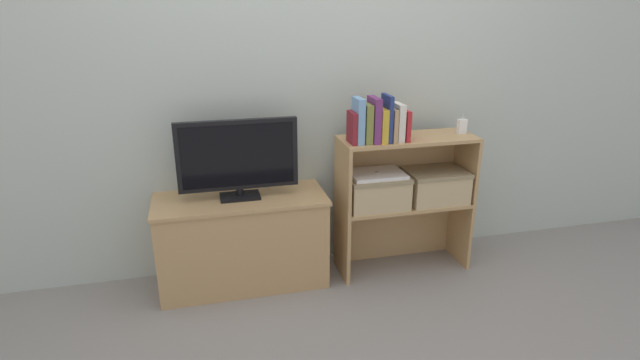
# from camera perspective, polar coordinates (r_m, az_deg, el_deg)

# --- Properties ---
(ground_plane) EXTENTS (16.00, 16.00, 0.00)m
(ground_plane) POSITION_cam_1_polar(r_m,az_deg,el_deg) (2.97, 0.71, -12.29)
(ground_plane) COLOR gray
(wall_back) EXTENTS (10.00, 0.05, 2.40)m
(wall_back) POSITION_cam_1_polar(r_m,az_deg,el_deg) (2.94, -1.29, 12.45)
(wall_back) COLOR #B2BCB2
(wall_back) RESTS_ON ground_plane
(tv_stand) EXTENTS (0.96, 0.40, 0.54)m
(tv_stand) POSITION_cam_1_polar(r_m,az_deg,el_deg) (2.93, -8.83, -6.87)
(tv_stand) COLOR tan
(tv_stand) RESTS_ON ground_plane
(tv) EXTENTS (0.66, 0.14, 0.44)m
(tv) POSITION_cam_1_polar(r_m,az_deg,el_deg) (2.75, -9.38, 2.61)
(tv) COLOR black
(tv) RESTS_ON tv_stand
(bookshelf_lower_tier) EXTENTS (0.80, 0.30, 0.43)m
(bookshelf_lower_tier) POSITION_cam_1_polar(r_m,az_deg,el_deg) (3.16, 9.03, -4.80)
(bookshelf_lower_tier) COLOR tan
(bookshelf_lower_tier) RESTS_ON ground_plane
(bookshelf_upper_tier) EXTENTS (0.80, 0.30, 0.40)m
(bookshelf_upper_tier) POSITION_cam_1_polar(r_m,az_deg,el_deg) (3.01, 9.45, 2.43)
(bookshelf_upper_tier) COLOR tan
(bookshelf_upper_tier) RESTS_ON bookshelf_lower_tier
(book_maroon) EXTENTS (0.03, 0.13, 0.18)m
(book_maroon) POSITION_cam_1_polar(r_m,az_deg,el_deg) (2.74, 3.67, 5.99)
(book_maroon) COLOR maroon
(book_maroon) RESTS_ON bookshelf_upper_tier
(book_skyblue) EXTENTS (0.04, 0.13, 0.25)m
(book_skyblue) POSITION_cam_1_polar(r_m,az_deg,el_deg) (2.74, 4.40, 6.78)
(book_skyblue) COLOR #709ECC
(book_skyblue) RESTS_ON bookshelf_upper_tier
(book_olive) EXTENTS (0.04, 0.14, 0.22)m
(book_olive) POSITION_cam_1_polar(r_m,az_deg,el_deg) (2.76, 5.31, 6.48)
(book_olive) COLOR olive
(book_olive) RESTS_ON bookshelf_upper_tier
(book_plum) EXTENTS (0.04, 0.15, 0.25)m
(book_plum) POSITION_cam_1_polar(r_m,az_deg,el_deg) (2.77, 6.20, 6.85)
(book_plum) COLOR #6B2D66
(book_plum) RESTS_ON bookshelf_upper_tier
(book_mustard) EXTENTS (0.04, 0.15, 0.19)m
(book_mustard) POSITION_cam_1_polar(r_m,az_deg,el_deg) (2.79, 6.98, 6.28)
(book_mustard) COLOR gold
(book_mustard) RESTS_ON bookshelf_upper_tier
(book_navy) EXTENTS (0.02, 0.14, 0.26)m
(book_navy) POSITION_cam_1_polar(r_m,az_deg,el_deg) (2.79, 7.65, 7.01)
(book_navy) COLOR navy
(book_navy) RESTS_ON bookshelf_upper_tier
(book_tan) EXTENTS (0.02, 0.15, 0.18)m
(book_tan) POSITION_cam_1_polar(r_m,az_deg,el_deg) (2.81, 8.15, 6.30)
(book_tan) COLOR tan
(book_tan) RESTS_ON bookshelf_upper_tier
(book_ivory) EXTENTS (0.04, 0.13, 0.21)m
(book_ivory) POSITION_cam_1_polar(r_m,az_deg,el_deg) (2.82, 8.90, 6.57)
(book_ivory) COLOR silver
(book_ivory) RESTS_ON bookshelf_upper_tier
(book_crimson) EXTENTS (0.02, 0.14, 0.17)m
(book_crimson) POSITION_cam_1_polar(r_m,az_deg,el_deg) (2.84, 9.62, 6.24)
(book_crimson) COLOR #B22328
(book_crimson) RESTS_ON bookshelf_upper_tier
(baby_monitor) EXTENTS (0.05, 0.04, 0.12)m
(baby_monitor) POSITION_cam_1_polar(r_m,az_deg,el_deg) (3.07, 15.91, 5.91)
(baby_monitor) COLOR white
(baby_monitor) RESTS_ON bookshelf_upper_tier
(storage_basket_left) EXTENTS (0.36, 0.27, 0.19)m
(storage_basket_left) POSITION_cam_1_polar(r_m,az_deg,el_deg) (2.93, 6.42, -1.06)
(storage_basket_left) COLOR tan
(storage_basket_left) RESTS_ON bookshelf_lower_tier
(storage_basket_right) EXTENTS (0.36, 0.27, 0.19)m
(storage_basket_right) POSITION_cam_1_polar(r_m,az_deg,el_deg) (3.08, 13.04, -0.44)
(storage_basket_right) COLOR tan
(storage_basket_right) RESTS_ON bookshelf_lower_tier
(laptop) EXTENTS (0.31, 0.23, 0.02)m
(laptop) POSITION_cam_1_polar(r_m,az_deg,el_deg) (2.90, 6.49, 0.71)
(laptop) COLOR white
(laptop) RESTS_ON storage_basket_left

